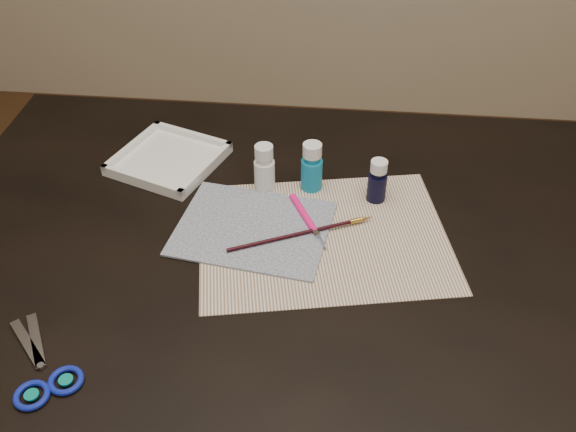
# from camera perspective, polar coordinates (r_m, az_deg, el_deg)

# --- Properties ---
(table) EXTENTS (1.30, 0.90, 0.75)m
(table) POSITION_cam_1_polar(r_m,az_deg,el_deg) (1.40, 0.00, -13.47)
(table) COLOR black
(table) RESTS_ON ground
(paper) EXTENTS (0.49, 0.41, 0.00)m
(paper) POSITION_cam_1_polar(r_m,az_deg,el_deg) (1.13, 3.17, -1.84)
(paper) COLOR silver
(paper) RESTS_ON table
(canvas) EXTENTS (0.29, 0.25, 0.00)m
(canvas) POSITION_cam_1_polar(r_m,az_deg,el_deg) (1.14, -3.14, -1.08)
(canvas) COLOR #17283D
(canvas) RESTS_ON paper
(paint_bottle_white) EXTENTS (0.05, 0.05, 0.10)m
(paint_bottle_white) POSITION_cam_1_polar(r_m,az_deg,el_deg) (1.21, -2.12, 4.31)
(paint_bottle_white) COLOR white
(paint_bottle_white) RESTS_ON table
(paint_bottle_cyan) EXTENTS (0.05, 0.05, 0.10)m
(paint_bottle_cyan) POSITION_cam_1_polar(r_m,az_deg,el_deg) (1.21, 2.13, 4.40)
(paint_bottle_cyan) COLOR #107FAC
(paint_bottle_cyan) RESTS_ON table
(paint_bottle_navy) EXTENTS (0.04, 0.04, 0.09)m
(paint_bottle_navy) POSITION_cam_1_polar(r_m,az_deg,el_deg) (1.19, 7.95, 3.12)
(paint_bottle_navy) COLOR black
(paint_bottle_navy) RESTS_ON table
(paintbrush) EXTENTS (0.25, 0.12, 0.01)m
(paintbrush) POSITION_cam_1_polar(r_m,az_deg,el_deg) (1.12, 1.29, -1.51)
(paintbrush) COLOR black
(paintbrush) RESTS_ON canvas
(craft_knife) EXTENTS (0.08, 0.15, 0.01)m
(craft_knife) POSITION_cam_1_polar(r_m,az_deg,el_deg) (1.15, 1.87, -0.54)
(craft_knife) COLOR #FF177D
(craft_knife) RESTS_ON paper
(scissors) EXTENTS (0.20, 0.21, 0.01)m
(scissors) POSITION_cam_1_polar(r_m,az_deg,el_deg) (1.01, -21.76, -11.78)
(scissors) COLOR silver
(scissors) RESTS_ON table
(palette_tray) EXTENTS (0.24, 0.24, 0.02)m
(palette_tray) POSITION_cam_1_polar(r_m,az_deg,el_deg) (1.32, -10.57, 5.05)
(palette_tray) COLOR white
(palette_tray) RESTS_ON table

